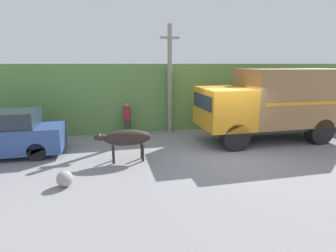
{
  "coord_description": "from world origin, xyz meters",
  "views": [
    {
      "loc": [
        -4.6,
        -8.88,
        3.41
      ],
      "look_at": [
        -2.4,
        0.69,
        1.06
      ],
      "focal_mm": 28.0,
      "sensor_mm": 36.0,
      "label": 1
    }
  ],
  "objects_px": {
    "parked_suv": "(2,135)",
    "pedestrian_on_hill": "(127,118)",
    "cargo_truck": "(275,102)",
    "brown_cow": "(126,138)",
    "utility_pole": "(170,78)",
    "roadside_rock": "(65,179)"
  },
  "relations": [
    {
      "from": "pedestrian_on_hill",
      "to": "roadside_rock",
      "type": "relative_size",
      "value": 3.46
    },
    {
      "from": "roadside_rock",
      "to": "utility_pole",
      "type": "bearing_deg",
      "value": 50.86
    },
    {
      "from": "cargo_truck",
      "to": "brown_cow",
      "type": "bearing_deg",
      "value": -168.64
    },
    {
      "from": "cargo_truck",
      "to": "parked_suv",
      "type": "distance_m",
      "value": 11.17
    },
    {
      "from": "utility_pole",
      "to": "roadside_rock",
      "type": "xyz_separation_m",
      "value": [
        -4.32,
        -5.3,
        -2.5
      ]
    },
    {
      "from": "utility_pole",
      "to": "roadside_rock",
      "type": "height_order",
      "value": "utility_pole"
    },
    {
      "from": "cargo_truck",
      "to": "utility_pole",
      "type": "distance_m",
      "value": 4.99
    },
    {
      "from": "brown_cow",
      "to": "pedestrian_on_hill",
      "type": "distance_m",
      "value": 3.51
    },
    {
      "from": "brown_cow",
      "to": "utility_pole",
      "type": "height_order",
      "value": "utility_pole"
    },
    {
      "from": "parked_suv",
      "to": "roadside_rock",
      "type": "xyz_separation_m",
      "value": [
        2.6,
        -3.13,
        -0.6
      ]
    },
    {
      "from": "roadside_rock",
      "to": "parked_suv",
      "type": "bearing_deg",
      "value": 129.71
    },
    {
      "from": "parked_suv",
      "to": "pedestrian_on_hill",
      "type": "bearing_deg",
      "value": 24.73
    },
    {
      "from": "cargo_truck",
      "to": "pedestrian_on_hill",
      "type": "height_order",
      "value": "cargo_truck"
    },
    {
      "from": "brown_cow",
      "to": "utility_pole",
      "type": "distance_m",
      "value": 4.81
    },
    {
      "from": "cargo_truck",
      "to": "pedestrian_on_hill",
      "type": "xyz_separation_m",
      "value": [
        -6.36,
        2.31,
        -0.9
      ]
    },
    {
      "from": "utility_pole",
      "to": "cargo_truck",
      "type": "bearing_deg",
      "value": -30.69
    },
    {
      "from": "cargo_truck",
      "to": "parked_suv",
      "type": "relative_size",
      "value": 1.47
    },
    {
      "from": "cargo_truck",
      "to": "utility_pole",
      "type": "height_order",
      "value": "utility_pole"
    },
    {
      "from": "parked_suv",
      "to": "utility_pole",
      "type": "bearing_deg",
      "value": 19.59
    },
    {
      "from": "cargo_truck",
      "to": "parked_suv",
      "type": "height_order",
      "value": "cargo_truck"
    },
    {
      "from": "cargo_truck",
      "to": "pedestrian_on_hill",
      "type": "bearing_deg",
      "value": 161.26
    },
    {
      "from": "brown_cow",
      "to": "parked_suv",
      "type": "xyz_separation_m",
      "value": [
        -4.47,
        1.51,
        -0.03
      ]
    }
  ]
}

